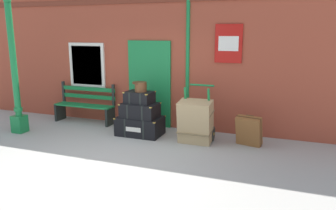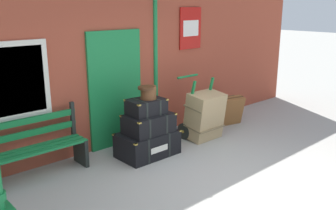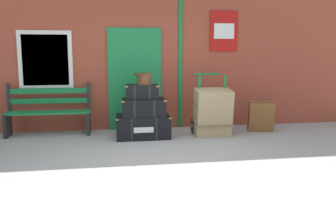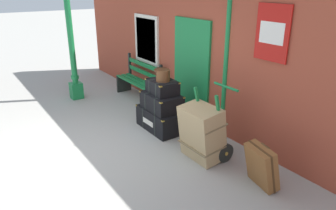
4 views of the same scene
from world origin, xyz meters
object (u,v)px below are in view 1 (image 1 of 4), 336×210
object	(u,v)px
round_hatbox	(140,86)
porters_trolley	(198,128)
steamer_trunk_base	(140,126)
suitcase_oxblood	(249,131)
steamer_trunk_top	(139,97)
platform_bench	(85,105)
steamer_trunk_middle	(140,110)
large_brown_trunk	(195,122)
lamp_post	(16,83)

from	to	relation	value
round_hatbox	porters_trolley	distance (m)	1.56
steamer_trunk_base	suitcase_oxblood	xyz separation A→B (m)	(2.42, 0.10, 0.11)
round_hatbox	suitcase_oxblood	xyz separation A→B (m)	(2.39, 0.10, -0.81)
steamer_trunk_base	steamer_trunk_top	world-z (taller)	steamer_trunk_top
platform_bench	steamer_trunk_middle	xyz separation A→B (m)	(1.81, -0.53, 0.14)
porters_trolley	steamer_trunk_base	bearing A→B (deg)	-176.88
steamer_trunk_middle	steamer_trunk_top	distance (m)	0.29
steamer_trunk_middle	large_brown_trunk	world-z (taller)	large_brown_trunk
steamer_trunk_top	round_hatbox	size ratio (longest dim) A/B	1.99
steamer_trunk_top	steamer_trunk_middle	bearing A→B (deg)	-57.55
platform_bench	steamer_trunk_base	size ratio (longest dim) A/B	1.58
steamer_trunk_base	porters_trolley	xyz separation A→B (m)	(1.33, 0.07, 0.06)
steamer_trunk_middle	round_hatbox	world-z (taller)	round_hatbox
porters_trolley	steamer_trunk_top	bearing A→B (deg)	-177.37
platform_bench	large_brown_trunk	xyz separation A→B (m)	(3.13, -0.61, 0.02)
lamp_post	steamer_trunk_base	xyz separation A→B (m)	(2.73, 0.80, -0.95)
round_hatbox	large_brown_trunk	size ratio (longest dim) A/B	0.34
steamer_trunk_top	porters_trolley	distance (m)	1.47
lamp_post	steamer_trunk_middle	distance (m)	2.91
steamer_trunk_base	steamer_trunk_middle	world-z (taller)	steamer_trunk_middle
lamp_post	suitcase_oxblood	xyz separation A→B (m)	(5.14, 0.89, -0.84)
lamp_post	steamer_trunk_top	distance (m)	2.86
suitcase_oxblood	lamp_post	bearing A→B (deg)	-170.13
large_brown_trunk	round_hatbox	bearing A→B (deg)	175.52
lamp_post	platform_bench	xyz separation A→B (m)	(0.93, 1.31, -0.71)
steamer_trunk_top	porters_trolley	xyz separation A→B (m)	(1.34, 0.06, -0.60)
steamer_trunk_base	large_brown_trunk	distance (m)	1.36
platform_bench	suitcase_oxblood	bearing A→B (deg)	-5.57
platform_bench	steamer_trunk_base	world-z (taller)	platform_bench
steamer_trunk_top	suitcase_oxblood	bearing A→B (deg)	2.00
porters_trolley	platform_bench	bearing A→B (deg)	172.11
lamp_post	steamer_trunk_middle	bearing A→B (deg)	15.80
lamp_post	steamer_trunk_top	bearing A→B (deg)	16.57
lamp_post	steamer_trunk_middle	xyz separation A→B (m)	(2.74, 0.78, -0.58)
lamp_post	steamer_trunk_base	size ratio (longest dim) A/B	3.00
steamer_trunk_middle	porters_trolley	distance (m)	1.36
steamer_trunk_base	steamer_trunk_top	bearing A→B (deg)	119.44
steamer_trunk_middle	suitcase_oxblood	bearing A→B (deg)	2.82
platform_bench	porters_trolley	bearing A→B (deg)	-7.89
platform_bench	porters_trolley	xyz separation A→B (m)	(3.13, -0.43, -0.17)
steamer_trunk_middle	steamer_trunk_top	bearing A→B (deg)	122.45
round_hatbox	large_brown_trunk	bearing A→B (deg)	-4.48
steamer_trunk_base	steamer_trunk_top	size ratio (longest dim) A/B	1.59
porters_trolley	large_brown_trunk	world-z (taller)	porters_trolley
lamp_post	steamer_trunk_base	world-z (taller)	lamp_post
lamp_post	round_hatbox	xyz separation A→B (m)	(2.76, 0.80, -0.03)
steamer_trunk_base	large_brown_trunk	world-z (taller)	large_brown_trunk
steamer_trunk_top	round_hatbox	world-z (taller)	round_hatbox
steamer_trunk_top	large_brown_trunk	world-z (taller)	steamer_trunk_top
steamer_trunk_middle	steamer_trunk_top	world-z (taller)	steamer_trunk_top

